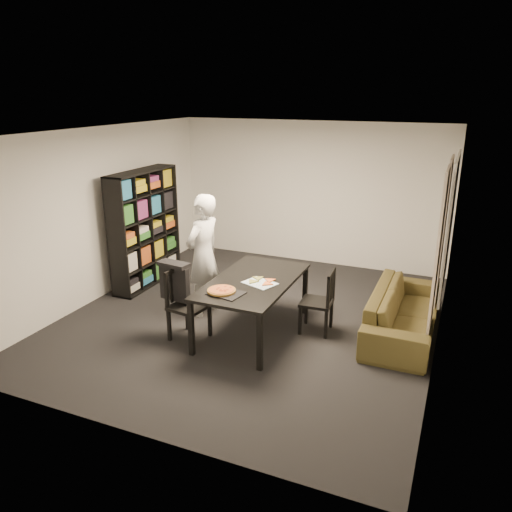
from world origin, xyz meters
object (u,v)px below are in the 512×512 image
at_px(chair_right, 323,297).
at_px(pepperoni_pizza, 221,290).
at_px(chair_left, 183,299).
at_px(sofa, 404,312).
at_px(person, 203,255).
at_px(baking_tray, 226,293).
at_px(dining_table, 253,285).
at_px(bookshelf, 145,228).

bearing_deg(chair_right, pepperoni_pizza, -52.29).
relative_size(chair_left, sofa, 0.46).
bearing_deg(chair_right, person, -91.43).
bearing_deg(baking_tray, sofa, 33.85).
xyz_separation_m(chair_left, chair_right, (1.63, 0.84, -0.04)).
bearing_deg(dining_table, chair_right, 23.37).
relative_size(bookshelf, dining_table, 1.05).
bearing_deg(person, bookshelf, -104.42).
distance_m(bookshelf, chair_left, 2.18).
xyz_separation_m(person, pepperoni_pizza, (0.71, -0.84, -0.10)).
xyz_separation_m(dining_table, chair_right, (0.85, 0.37, -0.19)).
height_order(bookshelf, chair_right, bookshelf).
bearing_deg(dining_table, person, 161.32).
height_order(chair_right, baking_tray, chair_right).
bearing_deg(baking_tray, chair_right, 43.72).
bearing_deg(person, chair_left, 18.92).
relative_size(dining_table, person, 1.03).
xyz_separation_m(dining_table, person, (-0.90, 0.30, 0.19)).
relative_size(chair_right, baking_tray, 2.20).
relative_size(dining_table, pepperoni_pizza, 5.16).
relative_size(baking_tray, sofa, 0.19).
bearing_deg(sofa, person, 99.52).
xyz_separation_m(dining_table, chair_left, (-0.78, -0.47, -0.15)).
height_order(chair_left, sofa, chair_left).
relative_size(chair_right, person, 0.50).
bearing_deg(baking_tray, person, 132.38).
xyz_separation_m(chair_right, sofa, (1.00, 0.40, -0.20)).
bearing_deg(bookshelf, sofa, -2.92).
xyz_separation_m(dining_table, pepperoni_pizza, (-0.19, -0.54, 0.09)).
bearing_deg(pepperoni_pizza, chair_left, 173.41).
xyz_separation_m(bookshelf, chair_right, (3.20, -0.61, -0.45)).
relative_size(chair_left, pepperoni_pizza, 2.70).
bearing_deg(sofa, baking_tray, 123.85).
bearing_deg(person, chair_right, 102.61).
xyz_separation_m(chair_left, sofa, (2.64, 1.24, -0.24)).
relative_size(baking_tray, pepperoni_pizza, 1.14).
xyz_separation_m(bookshelf, pepperoni_pizza, (2.17, -1.52, -0.17)).
distance_m(bookshelf, chair_right, 3.29).
xyz_separation_m(baking_tray, pepperoni_pizza, (-0.07, 0.01, 0.02)).
distance_m(person, sofa, 2.85).
bearing_deg(baking_tray, pepperoni_pizza, 168.73).
distance_m(person, pepperoni_pizza, 1.11).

